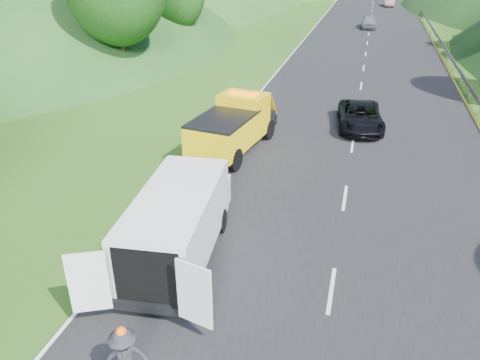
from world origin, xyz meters
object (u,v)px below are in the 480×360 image
(suitcase, at_px, (140,211))
(passing_suv, at_px, (359,128))
(woman, at_px, (186,204))
(child, at_px, (190,221))
(white_van, at_px, (179,221))
(tow_truck, at_px, (234,125))

(suitcase, xyz_separation_m, passing_suv, (7.70, 12.22, -0.27))
(woman, xyz_separation_m, child, (0.61, -1.22, 0.00))
(white_van, bearing_deg, tow_truck, 89.23)
(child, height_order, suitcase, suitcase)
(tow_truck, bearing_deg, woman, -84.57)
(white_van, xyz_separation_m, child, (-0.52, 2.22, -1.40))
(suitcase, bearing_deg, woman, 47.22)
(woman, distance_m, passing_suv, 12.55)
(tow_truck, relative_size, woman, 4.16)
(suitcase, distance_m, passing_suv, 14.45)
(woman, xyz_separation_m, passing_suv, (6.39, 10.81, 0.00))
(tow_truck, distance_m, suitcase, 7.58)
(tow_truck, xyz_separation_m, white_van, (0.79, -9.35, 0.06))
(tow_truck, relative_size, passing_suv, 1.31)
(woman, relative_size, child, 1.77)
(white_van, height_order, child, white_van)
(suitcase, bearing_deg, tow_truck, 77.30)
(woman, height_order, suitcase, woman)
(passing_suv, bearing_deg, child, -121.97)
(tow_truck, xyz_separation_m, suitcase, (-1.65, -7.32, -1.07))
(passing_suv, bearing_deg, suitcase, -128.51)
(child, bearing_deg, tow_truck, 100.95)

